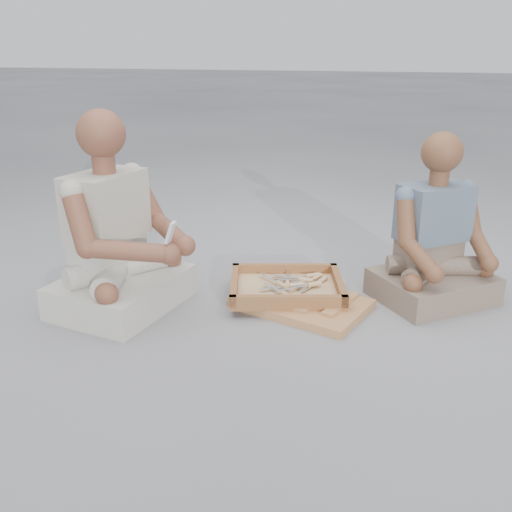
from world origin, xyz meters
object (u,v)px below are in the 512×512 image
(tool_tray, at_px, (286,288))
(companion, at_px, (435,246))
(carved_panel, at_px, (302,304))
(craftsman, at_px, (117,244))

(tool_tray, distance_m, companion, 0.74)
(carved_panel, relative_size, tool_tray, 0.92)
(craftsman, bearing_deg, tool_tray, 121.02)
(craftsman, bearing_deg, companion, 119.36)
(tool_tray, xyz_separation_m, craftsman, (-0.73, -0.30, 0.25))
(carved_panel, height_order, craftsman, craftsman)
(carved_panel, bearing_deg, craftsman, -164.00)
(craftsman, distance_m, companion, 1.50)
(companion, bearing_deg, tool_tray, -22.55)
(carved_panel, xyz_separation_m, craftsman, (-0.82, -0.24, 0.29))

